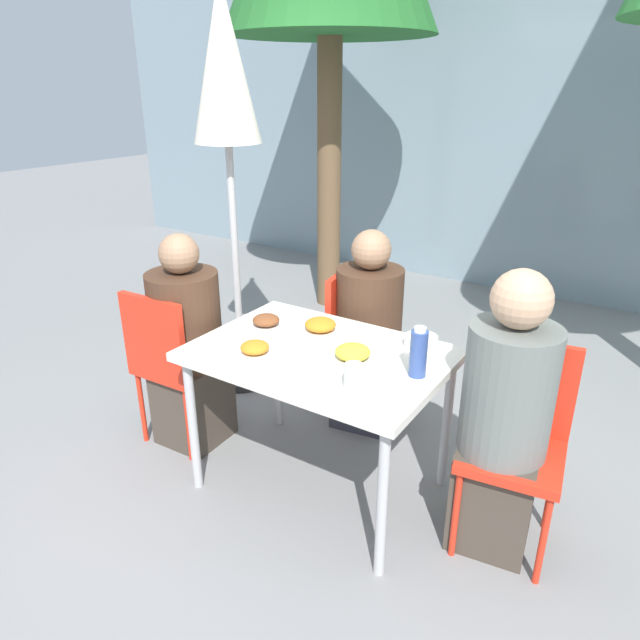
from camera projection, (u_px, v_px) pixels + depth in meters
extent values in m
plane|color=gray|center=(320.00, 484.00, 2.85)|extent=(24.00, 24.00, 0.00)
cube|color=gray|center=(539.00, 127.00, 5.01)|extent=(10.00, 0.20, 3.00)
cube|color=silver|center=(320.00, 355.00, 2.57)|extent=(1.13, 0.79, 0.04)
cylinder|color=#B7B7B7|center=(193.00, 425.00, 2.71)|extent=(0.04, 0.04, 0.70)
cylinder|color=#B7B7B7|center=(382.00, 504.00, 2.20)|extent=(0.04, 0.04, 0.70)
cylinder|color=#B7B7B7|center=(278.00, 370.00, 3.23)|extent=(0.04, 0.04, 0.70)
cylinder|color=#B7B7B7|center=(447.00, 424.00, 2.72)|extent=(0.04, 0.04, 0.70)
cube|color=red|center=(183.00, 364.00, 3.08)|extent=(0.42, 0.42, 0.04)
cube|color=red|center=(153.00, 337.00, 2.85)|extent=(0.40, 0.05, 0.42)
cylinder|color=red|center=(185.00, 381.00, 3.39)|extent=(0.03, 0.03, 0.43)
cylinder|color=red|center=(230.00, 396.00, 3.23)|extent=(0.03, 0.03, 0.43)
cylinder|color=red|center=(142.00, 407.00, 3.12)|extent=(0.03, 0.03, 0.43)
cylinder|color=red|center=(189.00, 425.00, 2.96)|extent=(0.03, 0.03, 0.43)
cube|color=#473D33|center=(193.00, 401.00, 3.14)|extent=(0.34, 0.34, 0.47)
cylinder|color=#472D1E|center=(185.00, 320.00, 2.96)|extent=(0.37, 0.37, 0.51)
sphere|color=#9E7556|center=(179.00, 254.00, 2.82)|extent=(0.20, 0.20, 0.20)
cube|color=red|center=(512.00, 455.00, 2.33)|extent=(0.45, 0.45, 0.04)
cube|color=red|center=(526.00, 386.00, 2.39)|extent=(0.40, 0.09, 0.42)
cylinder|color=red|center=(543.00, 541.00, 2.21)|extent=(0.03, 0.03, 0.43)
cylinder|color=red|center=(456.00, 514.00, 2.34)|extent=(0.03, 0.03, 0.43)
cylinder|color=red|center=(551.00, 489.00, 2.49)|extent=(0.03, 0.03, 0.43)
cylinder|color=red|center=(473.00, 468.00, 2.63)|extent=(0.03, 0.03, 0.43)
cube|color=#473D33|center=(493.00, 494.00, 2.43)|extent=(0.36, 0.36, 0.47)
cylinder|color=slate|center=(508.00, 391.00, 2.24)|extent=(0.36, 0.36, 0.54)
sphere|color=tan|center=(522.00, 299.00, 2.09)|extent=(0.23, 0.23, 0.23)
cube|color=red|center=(371.00, 348.00, 3.27)|extent=(0.46, 0.46, 0.04)
cube|color=red|center=(342.00, 306.00, 3.25)|extent=(0.10, 0.40, 0.42)
cylinder|color=red|center=(405.00, 377.00, 3.43)|extent=(0.03, 0.03, 0.43)
cylinder|color=red|center=(388.00, 404.00, 3.15)|extent=(0.03, 0.03, 0.43)
cylinder|color=red|center=(353.00, 367.00, 3.56)|extent=(0.03, 0.03, 0.43)
cylinder|color=red|center=(331.00, 391.00, 3.28)|extent=(0.03, 0.03, 0.43)
cube|color=#383842|center=(366.00, 385.00, 3.31)|extent=(0.38, 0.38, 0.47)
cylinder|color=#472D1E|center=(369.00, 310.00, 3.13)|extent=(0.37, 0.37, 0.47)
sphere|color=#9E7556|center=(371.00, 250.00, 3.00)|extent=(0.21, 0.21, 0.21)
cylinder|color=#333333|center=(242.00, 377.00, 3.83)|extent=(0.36, 0.36, 0.05)
cylinder|color=#BCBCBC|center=(232.00, 202.00, 3.38)|extent=(0.04, 0.04, 2.40)
cone|color=beige|center=(224.00, 61.00, 3.09)|extent=(0.38, 0.38, 0.86)
cylinder|color=white|center=(320.00, 332.00, 2.74)|extent=(0.27, 0.27, 0.01)
ellipsoid|color=orange|center=(320.00, 325.00, 2.73)|extent=(0.15, 0.15, 0.06)
cylinder|color=white|center=(255.00, 354.00, 2.52)|extent=(0.23, 0.23, 0.01)
ellipsoid|color=orange|center=(255.00, 347.00, 2.51)|extent=(0.13, 0.13, 0.05)
cylinder|color=white|center=(353.00, 360.00, 2.46)|extent=(0.28, 0.28, 0.01)
ellipsoid|color=gold|center=(353.00, 352.00, 2.45)|extent=(0.15, 0.15, 0.06)
cylinder|color=white|center=(266.00, 326.00, 2.80)|extent=(0.24, 0.24, 0.01)
ellipsoid|color=brown|center=(266.00, 320.00, 2.79)|extent=(0.13, 0.13, 0.05)
cylinder|color=#334C8E|center=(418.00, 354.00, 2.31)|extent=(0.07, 0.07, 0.20)
cylinder|color=white|center=(420.00, 329.00, 2.27)|extent=(0.05, 0.05, 0.02)
cylinder|color=silver|center=(354.00, 377.00, 2.22)|extent=(0.08, 0.08, 0.11)
cylinder|color=white|center=(421.00, 341.00, 2.59)|extent=(0.15, 0.15, 0.05)
cylinder|color=brown|center=(329.00, 180.00, 4.80)|extent=(0.20, 0.20, 2.19)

